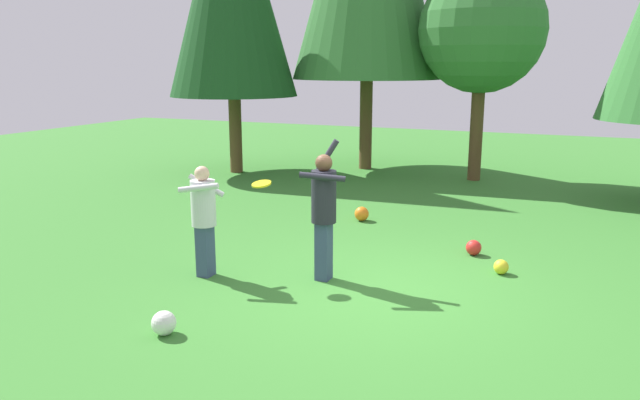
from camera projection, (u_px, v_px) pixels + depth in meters
ground_plane at (371, 290)px, 7.99m from camera, size 40.00×40.00×0.00m
person_thrower at (324, 206)px, 8.16m from camera, size 0.62×0.61×1.93m
person_catcher at (204, 212)px, 8.33m from camera, size 0.66×0.62×1.57m
frisbee at (261, 184)px, 8.18m from camera, size 0.35×0.35×0.08m
ball_white at (164, 323)px, 6.64m from camera, size 0.27×0.27×0.27m
ball_red at (474, 248)px, 9.42m from camera, size 0.24×0.24×0.24m
ball_yellow at (501, 267)px, 8.57m from camera, size 0.21×0.21×0.21m
ball_orange at (362, 214)px, 11.47m from camera, size 0.27×0.27×0.27m
tree_center at (482, 30)px, 14.76m from camera, size 3.09×3.09×5.29m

